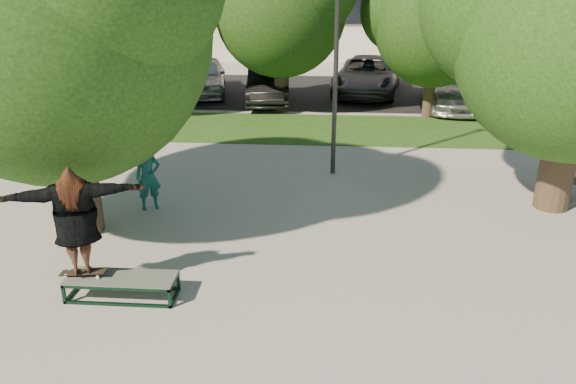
# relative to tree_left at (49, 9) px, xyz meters

# --- Properties ---
(ground) EXTENTS (120.00, 120.00, 0.00)m
(ground) POSITION_rel_tree_left_xyz_m (4.29, -1.09, -4.42)
(ground) COLOR #99968D
(ground) RESTS_ON ground
(grass_strip) EXTENTS (30.00, 4.00, 0.02)m
(grass_strip) POSITION_rel_tree_left_xyz_m (5.29, 8.41, -4.41)
(grass_strip) COLOR #154213
(grass_strip) RESTS_ON ground
(asphalt_strip) EXTENTS (40.00, 8.00, 0.01)m
(asphalt_strip) POSITION_rel_tree_left_xyz_m (4.29, 14.91, -4.42)
(asphalt_strip) COLOR black
(asphalt_strip) RESTS_ON ground
(tree_left) EXTENTS (6.96, 5.95, 7.12)m
(tree_left) POSITION_rel_tree_left_xyz_m (0.00, 0.00, 0.00)
(tree_left) COLOR #38281E
(tree_left) RESTS_ON ground
(bg_tree_left) EXTENTS (5.28, 4.51, 5.77)m
(bg_tree_left) POSITION_rel_tree_left_xyz_m (-2.28, 9.98, -0.69)
(bg_tree_left) COLOR #38281E
(bg_tree_left) RESTS_ON ground
(bg_tree_mid) EXTENTS (5.76, 4.92, 6.24)m
(bg_tree_mid) POSITION_rel_tree_left_xyz_m (3.22, 10.98, -0.41)
(bg_tree_mid) COLOR #38281E
(bg_tree_mid) RESTS_ON ground
(bg_tree_right) EXTENTS (5.04, 4.31, 5.43)m
(bg_tree_right) POSITION_rel_tree_left_xyz_m (8.73, 10.47, -0.93)
(bg_tree_right) COLOR #38281E
(bg_tree_right) RESTS_ON ground
(lamppost) EXTENTS (0.25, 0.15, 6.11)m
(lamppost) POSITION_rel_tree_left_xyz_m (5.29, 3.91, -1.27)
(lamppost) COLOR #2D2D30
(lamppost) RESTS_ON ground
(grind_box) EXTENTS (1.80, 0.60, 0.38)m
(grind_box) POSITION_rel_tree_left_xyz_m (1.81, -2.56, -4.23)
(grind_box) COLOR black
(grind_box) RESTS_ON ground
(skater_rig) EXTENTS (2.32, 1.30, 1.90)m
(skater_rig) POSITION_rel_tree_left_xyz_m (1.18, -2.56, -3.06)
(skater_rig) COLOR white
(skater_rig) RESTS_ON grind_box
(bystander) EXTENTS (0.67, 0.60, 1.55)m
(bystander) POSITION_rel_tree_left_xyz_m (1.14, 1.16, -3.65)
(bystander) COLOR #165554
(bystander) RESTS_ON ground
(car_silver_a) EXTENTS (2.68, 4.99, 1.61)m
(car_silver_a) POSITION_rel_tree_left_xyz_m (-0.38, 13.89, -3.62)
(car_silver_a) COLOR #B6B6BC
(car_silver_a) RESTS_ON asphalt_strip
(car_dark) EXTENTS (2.02, 4.84, 1.56)m
(car_dark) POSITION_rel_tree_left_xyz_m (2.65, 12.51, -3.64)
(car_dark) COLOR black
(car_dark) RESTS_ON asphalt_strip
(car_grey) EXTENTS (3.54, 6.10, 1.60)m
(car_grey) POSITION_rel_tree_left_xyz_m (6.79, 14.66, -3.62)
(car_grey) COLOR #535257
(car_grey) RESTS_ON asphalt_strip
(car_silver_b) EXTENTS (2.71, 5.69, 1.60)m
(car_silver_b) POSITION_rel_tree_left_xyz_m (10.17, 12.41, -3.62)
(car_silver_b) COLOR silver
(car_silver_b) RESTS_ON asphalt_strip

